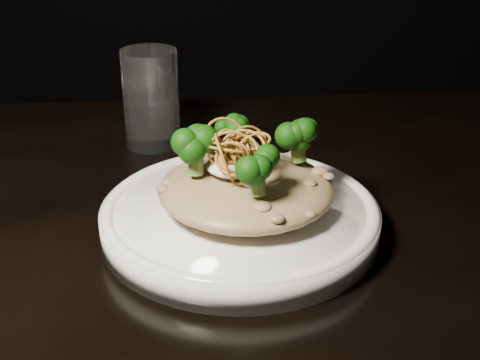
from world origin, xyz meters
The scene contains 7 objects.
table centered at (0.00, 0.00, 0.67)m, with size 1.10×0.80×0.75m.
plate centered at (-0.02, 0.01, 0.76)m, with size 0.26×0.26×0.03m, color white.
risotto centered at (-0.01, 0.01, 0.80)m, with size 0.16×0.16×0.04m, color brown.
broccoli centered at (-0.01, 0.01, 0.83)m, with size 0.12×0.12×0.04m, color black, non-canonical shape.
cheese centered at (-0.02, 0.01, 0.82)m, with size 0.05×0.05×0.01m, color white.
shallots centered at (-0.02, 0.00, 0.84)m, with size 0.05×0.05×0.04m, color brown, non-canonical shape.
drinking_glass centered at (-0.11, 0.23, 0.81)m, with size 0.07×0.07×0.12m, color white.
Camera 1 is at (-0.06, -0.54, 1.07)m, focal length 50.00 mm.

